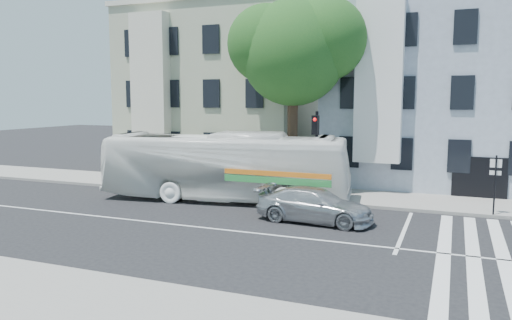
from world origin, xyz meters
The scene contains 11 objects.
ground centered at (0.00, 0.00, 0.00)m, with size 120.00×120.00×0.00m, color black.
sidewalk_far centered at (0.00, 8.00, 0.07)m, with size 80.00×4.00×0.15m, color gray.
sidewalk_near centered at (0.00, -8.00, 0.07)m, with size 80.00×4.00×0.15m, color gray.
building_left centered at (-7.00, 15.00, 5.50)m, with size 12.00×10.00×11.00m, color #A5AD91.
building_right centered at (7.00, 15.00, 5.50)m, with size 12.00×10.00×11.00m, color #8D98A8.
street_tree centered at (0.06, 8.74, 7.83)m, with size 7.30×5.90×11.10m.
bus centered at (-2.47, 5.20, 1.73)m, with size 12.39×2.90×3.45m, color white.
sedan centered at (2.88, 2.60, 0.71)m, with size 4.89×1.99×1.42m, color #BABDC2.
hedge centered at (-5.05, 6.80, 0.50)m, with size 8.50×0.84×0.70m, color #29611F, non-canonical shape.
traffic_signal centered at (2.00, 5.94, 2.91)m, with size 0.47×0.54×4.50m.
far_sign_pole centered at (9.84, 6.14, 1.77)m, with size 0.46×0.18×2.57m.
Camera 1 is at (8.18, -17.18, 5.12)m, focal length 35.00 mm.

